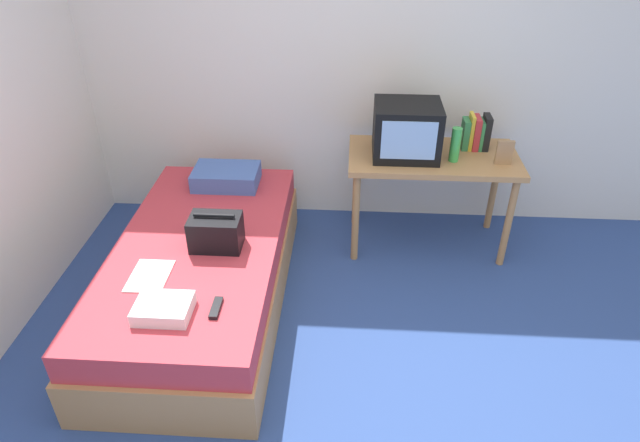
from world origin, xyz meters
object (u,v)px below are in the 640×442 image
Objects in this scene: desk at (432,167)px; pillow at (226,177)px; handbag at (216,232)px; remote_dark at (216,308)px; bed at (202,273)px; tv at (407,130)px; book_row at (476,133)px; folded_towel at (163,309)px; magazine at (150,276)px; picture_frame at (504,153)px; water_bottle at (455,145)px.

desk reaches higher than pillow.
handbag is 0.58m from remote_dark.
bed is 1.64m from tv.
remote_dark is (-1.52, -1.51, -0.35)m from book_row.
handbag is at bearing -15.58° from bed.
desk reaches higher than folded_towel.
remote_dark is at bearing -78.25° from handbag.
book_row reaches higher than bed.
book_row is 2.38m from folded_towel.
bed is at bearing -152.63° from book_row.
magazine is (-1.45, -1.13, -0.42)m from tv.
book_row is at bearing 30.24° from handbag.
desk is 2.64× the size of tv.
book_row is at bearing 121.08° from picture_frame.
desk is 1.45m from pillow.
water_bottle is at bearing -0.63° from pillow.
tv is 1.89m from magazine.
book_row is (1.77, 0.92, 0.60)m from bed.
bed is 1.72m from desk.
tv reaches higher than book_row.
water_bottle is 1.90m from remote_dark.
folded_towel is (-1.92, -1.31, -0.29)m from picture_frame.
water_bottle is at bearing -34.69° from desk.
magazine is (-1.66, -1.13, -0.15)m from desk.
folded_towel is at bearing -90.41° from bed.
desk is 6.95× the size of picture_frame.
picture_frame is 1.90m from pillow.
folded_towel reaches higher than remote_dark.
pillow is 0.76m from handbag.
remote_dark is (0.21, -1.31, -0.05)m from pillow.
tv is at bearing 31.29° from bed.
water_bottle reaches higher than pillow.
tv is at bearing 35.44° from handbag.
tv is (-0.20, -0.01, 0.27)m from desk.
folded_towel is at bearing -102.88° from handbag.
bed is at bearing -160.70° from picture_frame.
handbag is (0.10, -0.76, 0.04)m from pillow.
water_bottle is at bearing 40.01° from folded_towel.
remote_dark is at bearing 11.09° from folded_towel.
remote_dark is at bearing -126.88° from tv.
book_row is (0.17, 0.21, -0.00)m from water_bottle.
folded_towel is at bearing -168.91° from remote_dark.
folded_towel is at bearing -136.05° from desk.
book_row is at bearing 33.02° from magazine.
pillow is at bearing 99.27° from remote_dark.
water_bottle is 0.27m from book_row.
handbag reaches higher than remote_dark.
tv is at bearing 2.61° from pillow.
handbag is at bearing -158.32° from picture_frame.
handbag is (0.13, -0.04, 0.35)m from bed.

